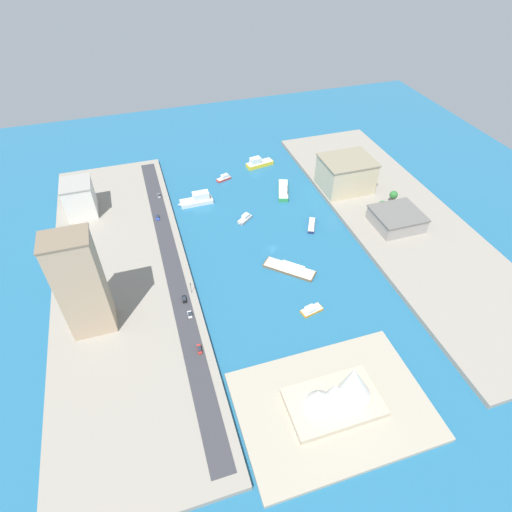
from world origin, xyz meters
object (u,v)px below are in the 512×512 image
at_px(water_taxi_orange, 311,310).
at_px(traffic_light_waterfront, 191,286).
at_px(ferry_white_commuter, 198,199).
at_px(suv_black, 184,299).
at_px(patrol_launch_navy, 312,225).
at_px(opera_landmark, 339,393).
at_px(barge_flat_brown, 290,269).
at_px(office_block_beige, 346,174).
at_px(apartment_midrise_tan, 81,285).
at_px(ferry_yellow_fast, 259,163).
at_px(pickup_red, 199,349).
at_px(tugboat_red, 224,178).
at_px(sedan_silver, 159,196).
at_px(hotel_broad_white, 79,198).
at_px(van_white, 190,314).
at_px(carpark_squat_concrete, 397,219).
at_px(ferry_green_doubledeck, 283,190).
at_px(hatchback_blue, 157,217).
at_px(yacht_sleek_gray, 245,219).

distance_m(water_taxi_orange, traffic_light_waterfront, 61.04).
relative_size(ferry_white_commuter, suv_black, 4.92).
xyz_separation_m(patrol_launch_navy, opera_landmark, (37.61, 112.14, 8.97)).
bearing_deg(barge_flat_brown, office_block_beige, -135.21).
bearing_deg(suv_black, apartment_midrise_tan, 3.96).
relative_size(ferry_yellow_fast, pickup_red, 4.45).
xyz_separation_m(tugboat_red, ferry_white_commuter, (23.49, 23.12, 1.44)).
relative_size(office_block_beige, sedan_silver, 7.03).
xyz_separation_m(apartment_midrise_tan, hotel_broad_white, (4.66, -95.87, -15.65)).
distance_m(office_block_beige, opera_landmark, 160.55).
bearing_deg(opera_landmark, tugboat_red, -89.98).
height_order(tugboat_red, opera_landmark, opera_landmark).
height_order(water_taxi_orange, apartment_midrise_tan, apartment_midrise_tan).
bearing_deg(ferry_white_commuter, water_taxi_orange, 107.35).
relative_size(pickup_red, van_white, 1.19).
relative_size(ferry_yellow_fast, water_taxi_orange, 1.85).
relative_size(ferry_white_commuter, carpark_squat_concrete, 0.83).
xyz_separation_m(ferry_white_commuter, ferry_green_doubledeck, (-57.82, 5.30, -0.50)).
height_order(ferry_yellow_fast, water_taxi_orange, ferry_yellow_fast).
distance_m(water_taxi_orange, ferry_green_doubledeck, 106.42).
bearing_deg(hotel_broad_white, van_white, 114.62).
bearing_deg(office_block_beige, hatchback_blue, -1.33).
height_order(ferry_green_doubledeck, traffic_light_waterfront, traffic_light_waterfront).
bearing_deg(tugboat_red, hatchback_blue, 35.04).
bearing_deg(opera_landmark, pickup_red, -41.21).
distance_m(yacht_sleek_gray, ferry_white_commuter, 36.72).
bearing_deg(apartment_midrise_tan, ferry_white_commuter, -126.95).
xyz_separation_m(pickup_red, van_white, (0.25, -21.03, -0.05)).
bearing_deg(patrol_launch_navy, opera_landmark, 71.46).
height_order(yacht_sleek_gray, ferry_yellow_fast, ferry_yellow_fast).
distance_m(ferry_white_commuter, sedan_silver, 25.93).
xyz_separation_m(tugboat_red, hotel_broad_white, (94.58, 15.58, 12.08)).
height_order(yacht_sleek_gray, traffic_light_waterfront, traffic_light_waterfront).
bearing_deg(sedan_silver, tugboat_red, -165.20).
xyz_separation_m(apartment_midrise_tan, office_block_beige, (-164.05, -72.55, -15.69)).
relative_size(tugboat_red, pickup_red, 2.29).
xyz_separation_m(ferry_green_doubledeck, hatchback_blue, (85.65, 7.56, 1.29)).
xyz_separation_m(sedan_silver, hatchback_blue, (4.21, 23.54, -0.06)).
xyz_separation_m(carpark_squat_concrete, van_white, (132.08, 32.99, -3.74)).
xyz_separation_m(sedan_silver, traffic_light_waterfront, (-3.68, 91.86, 3.38)).
bearing_deg(water_taxi_orange, sedan_silver, -64.27).
height_order(barge_flat_brown, yacht_sleek_gray, yacht_sleek_gray).
distance_m(sedan_silver, van_white, 106.76).
distance_m(apartment_midrise_tan, traffic_light_waterfront, 51.96).
distance_m(barge_flat_brown, suv_black, 59.35).
distance_m(ferry_green_doubledeck, apartment_midrise_tan, 151.83).
distance_m(ferry_yellow_fast, ferry_white_commuter, 63.05).
xyz_separation_m(barge_flat_brown, pickup_red, (57.91, 38.74, 2.49)).
bearing_deg(patrol_launch_navy, yacht_sleek_gray, -26.11).
relative_size(office_block_beige, hatchback_blue, 6.71).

